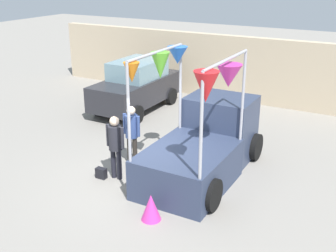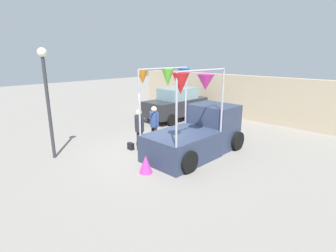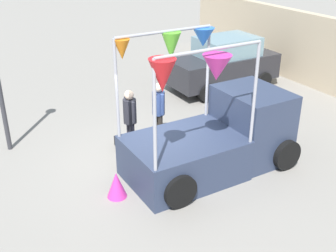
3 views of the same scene
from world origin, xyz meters
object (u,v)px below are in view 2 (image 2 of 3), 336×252
vendor_truck (199,131)px  folded_kite_bundle_magenta (146,164)px  street_lamp (46,89)px  handbag (131,146)px  person_customer (139,126)px  parked_car (176,104)px  person_vendor (154,122)px

vendor_truck → folded_kite_bundle_magenta: size_ratio=6.91×
folded_kite_bundle_magenta → street_lamp: bearing=-155.7°
folded_kite_bundle_magenta → handbag: bearing=154.6°
person_customer → folded_kite_bundle_magenta: bearing=-34.3°
vendor_truck → folded_kite_bundle_magenta: bearing=-90.9°
vendor_truck → parked_car: size_ratio=1.04×
folded_kite_bundle_magenta → person_customer: bearing=145.7°
person_customer → handbag: bearing=-150.3°
parked_car → street_lamp: 8.00m
vendor_truck → person_vendor: 2.02m
street_lamp → person_customer: bearing=58.5°
person_customer → street_lamp: 3.62m
street_lamp → vendor_truck: bearing=50.6°
handbag → vendor_truck: bearing=38.3°
person_vendor → person_customer: bearing=-82.9°
person_vendor → handbag: person_vendor is taller
handbag → parked_car: bearing=113.7°
handbag → street_lamp: bearing=-117.7°
parked_car → handbag: size_ratio=14.29×
handbag → street_lamp: size_ratio=0.07×
vendor_truck → person_customer: size_ratio=2.45×
handbag → folded_kite_bundle_magenta: (2.12, -1.01, 0.16)m
person_vendor → parked_car: bearing=121.6°
person_customer → person_vendor: bearing=97.1°
parked_car → handbag: parked_car is taller
person_customer → street_lamp: (-1.70, -2.78, 1.59)m
vendor_truck → person_vendor: (-1.92, -0.61, 0.13)m
parked_car → person_customer: 5.64m
vendor_truck → handbag: (-2.16, -1.71, -0.75)m
parked_car → vendor_truck: bearing=-38.1°
handbag → folded_kite_bundle_magenta: size_ratio=0.47×
vendor_truck → person_customer: vendor_truck is taller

